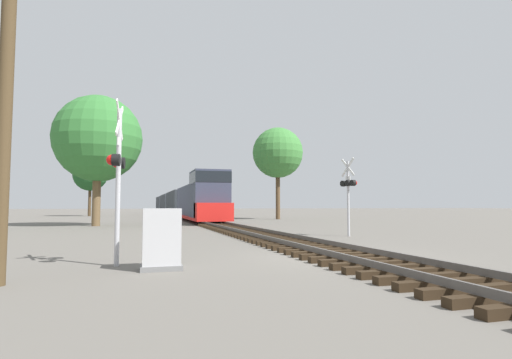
{
  "coord_description": "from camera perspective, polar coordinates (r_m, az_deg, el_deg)",
  "views": [
    {
      "loc": [
        -5.62,
        -10.54,
        1.49
      ],
      "look_at": [
        -0.19,
        7.69,
        2.74
      ],
      "focal_mm": 28.0,
      "sensor_mm": 36.0,
      "label": 1
    }
  ],
  "objects": [
    {
      "name": "relay_cabinet",
      "position": [
        9.69,
        -13.35,
        -8.34
      ],
      "size": [
        0.95,
        0.67,
        1.43
      ],
      "color": "slate",
      "rests_on": "ground"
    },
    {
      "name": "tree_far_right",
      "position": [
        32.18,
        -21.65,
        5.41
      ],
      "size": [
        6.44,
        6.44,
        9.72
      ],
      "color": "brown",
      "rests_on": "ground"
    },
    {
      "name": "crossing_signal_far",
      "position": [
        20.2,
        13.08,
        -1.09
      ],
      "size": [
        0.5,
        1.01,
        3.86
      ],
      "rotation": [
        0.0,
        0.0,
        1.78
      ],
      "color": "#B7B7BC",
      "rests_on": "ground"
    },
    {
      "name": "freight_train",
      "position": [
        62.71,
        -11.47,
        -3.38
      ],
      "size": [
        2.86,
        68.34,
        4.32
      ],
      "color": "#33384C",
      "rests_on": "ground"
    },
    {
      "name": "crossing_signal_near",
      "position": [
        10.59,
        -19.19,
        1.41
      ],
      "size": [
        0.43,
        1.01,
        4.11
      ],
      "rotation": [
        0.0,
        0.0,
        -1.7
      ],
      "color": "#B7B7BC",
      "rests_on": "ground"
    },
    {
      "name": "tree_mid_background",
      "position": [
        44.52,
        3.12,
        3.8
      ],
      "size": [
        5.6,
        5.6,
        10.18
      ],
      "color": "brown",
      "rests_on": "ground"
    },
    {
      "name": "tree_deep_background",
      "position": [
        62.18,
        -22.58,
        0.71
      ],
      "size": [
        4.84,
        4.84,
        8.47
      ],
      "color": "#473521",
      "rests_on": "ground"
    },
    {
      "name": "utility_pole",
      "position": [
        9.38,
        -32.04,
        14.01
      ],
      "size": [
        1.8,
        0.26,
        8.22
      ],
      "color": "#4C3A23",
      "rests_on": "ground"
    },
    {
      "name": "rail_track_bed",
      "position": [
        12.03,
        11.58,
        -10.17
      ],
      "size": [
        2.6,
        160.0,
        0.31
      ],
      "color": "black",
      "rests_on": "ground"
    },
    {
      "name": "ground_plane",
      "position": [
        12.04,
        11.59,
        -10.81
      ],
      "size": [
        400.0,
        400.0,
        0.0
      ],
      "primitive_type": "plane",
      "color": "#666059"
    }
  ]
}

